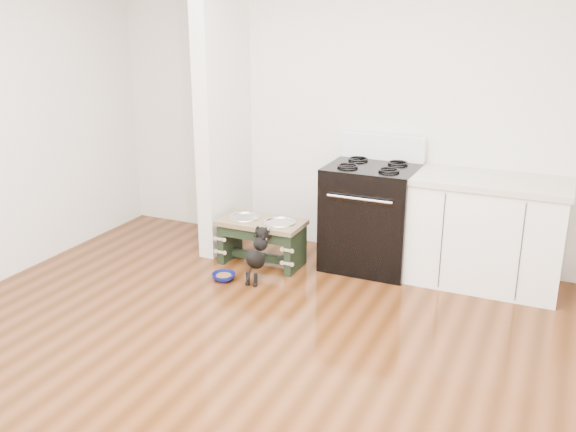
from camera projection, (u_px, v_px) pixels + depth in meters
The scene contains 8 objects.
ground at pixel (226, 380), 4.01m from camera, with size 5.00×5.00×0.00m, color #3F1F0B.
room_shell at pixel (217, 123), 3.50m from camera, with size 5.00×5.00×5.00m.
partition_wall at pixel (223, 106), 5.86m from camera, with size 0.15×0.80×2.70m, color silver.
oven_range at pixel (371, 215), 5.63m from camera, with size 0.76×0.69×1.14m.
cabinet_run at pixel (486, 232), 5.27m from camera, with size 1.24×0.64×0.91m.
dog_feeder at pixel (262, 233), 5.72m from camera, with size 0.75×0.40×0.43m.
puppy at pixel (257, 253), 5.38m from camera, with size 0.13×0.39×0.46m.
floor_bowl at pixel (224, 277), 5.45m from camera, with size 0.26×0.26×0.06m.
Camera 1 is at (1.79, -3.01, 2.24)m, focal length 40.00 mm.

